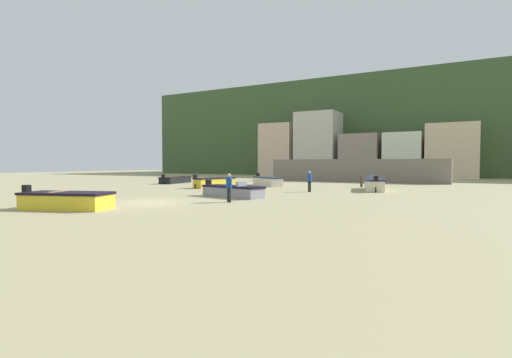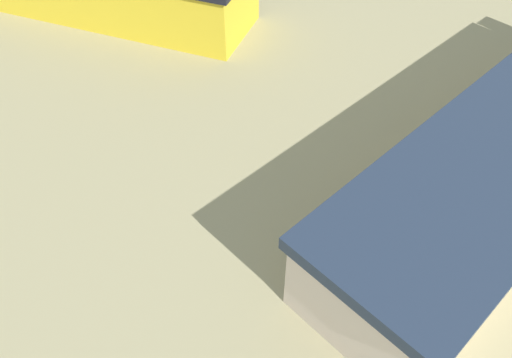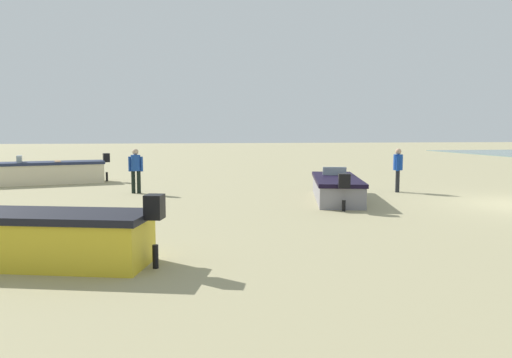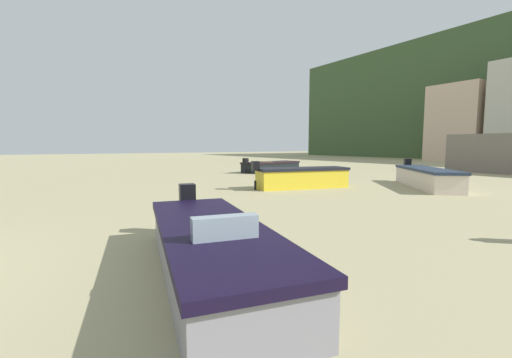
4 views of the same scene
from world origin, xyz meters
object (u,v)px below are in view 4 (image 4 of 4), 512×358
at_px(boat_black_2, 271,167).
at_px(boat_grey_4, 212,249).
at_px(boat_yellow_0, 302,178).
at_px(boat_cream_3, 426,178).

relative_size(boat_black_2, boat_grey_4, 1.06).
bearing_deg(boat_yellow_0, boat_black_2, 167.67).
bearing_deg(boat_grey_4, boat_black_2, -115.17).
bearing_deg(boat_black_2, boat_cream_3, -7.60).
distance_m(boat_yellow_0, boat_black_2, 9.29).
relative_size(boat_cream_3, boat_grey_4, 0.96).
height_order(boat_black_2, boat_cream_3, boat_cream_3).
bearing_deg(boat_grey_4, boat_cream_3, -149.62).
xyz_separation_m(boat_black_2, boat_grey_4, (15.06, -11.88, 0.01)).
bearing_deg(boat_grey_4, boat_yellow_0, -125.19).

